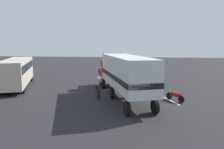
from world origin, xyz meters
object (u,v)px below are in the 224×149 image
object	(u,v)px
semi_truck	(123,72)
motorcycle	(175,96)
parked_bus	(17,70)
person_bystander	(98,90)

from	to	relation	value
semi_truck	motorcycle	xyz separation A→B (m)	(-0.65, -4.92, -2.04)
semi_truck	parked_bus	xyz separation A→B (m)	(3.62, 13.20, -0.46)
semi_truck	motorcycle	world-z (taller)	semi_truck
semi_truck	parked_bus	distance (m)	13.69
semi_truck	motorcycle	distance (m)	5.37
semi_truck	person_bystander	world-z (taller)	semi_truck
person_bystander	parked_bus	world-z (taller)	parked_bus
semi_truck	parked_bus	bearing A→B (deg)	74.65
person_bystander	motorcycle	size ratio (longest dim) A/B	0.96
person_bystander	motorcycle	xyz separation A→B (m)	(0.34, -7.16, -0.41)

